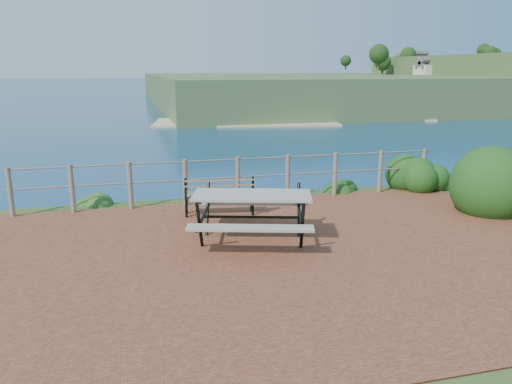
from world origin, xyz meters
TOP-DOWN VIEW (x-y plane):
  - ground at (0.00, 0.00)m, footprint 10.00×7.00m
  - ocean at (0.00, 200.00)m, footprint 1200.00×1200.00m
  - safety_railing at (0.00, 3.35)m, footprint 9.40×0.10m
  - distant_bay at (173.07, 202.61)m, footprint 290.00×232.36m
  - picnic_table at (-0.33, 0.74)m, footprint 2.11×1.65m
  - park_bench at (-0.58, 2.47)m, footprint 1.46×0.55m
  - shrub_right_front at (5.28, 1.63)m, footprint 1.62×1.62m
  - shrub_right_edge at (4.59, 3.33)m, footprint 1.14×1.14m
  - shrub_lip_west at (-3.07, 4.05)m, footprint 0.69×0.69m
  - shrub_lip_east at (2.64, 3.70)m, footprint 0.77×0.77m

SIDE VIEW (x-z plane):
  - distant_bay at x=173.07m, z-range -13.52..10.48m
  - ground at x=0.00m, z-range -0.06..0.06m
  - ocean at x=0.00m, z-range 0.00..0.00m
  - shrub_right_front at x=5.28m, z-range -1.15..1.15m
  - shrub_right_edge at x=4.59m, z-range -0.81..0.81m
  - shrub_lip_west at x=-3.07m, z-range -0.20..0.20m
  - shrub_lip_east at x=2.64m, z-range -0.25..0.25m
  - picnic_table at x=-0.33m, z-range 0.11..0.94m
  - park_bench at x=-0.58m, z-range 0.13..0.94m
  - safety_railing at x=0.00m, z-range 0.07..1.07m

